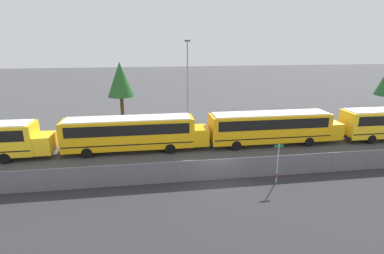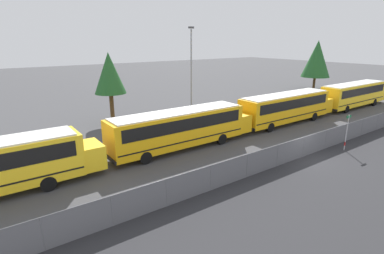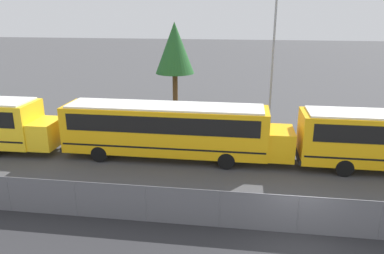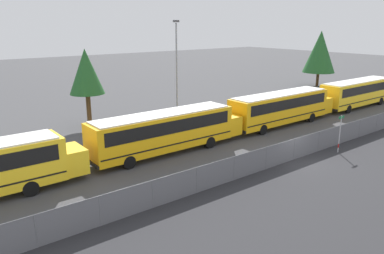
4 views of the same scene
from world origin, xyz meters
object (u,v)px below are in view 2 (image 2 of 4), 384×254
school_bus_1 (182,126)px  school_bus_3 (355,93)px  street_sign (347,132)px  tree_2 (109,74)px  light_pole (191,71)px  tree_1 (317,59)px  school_bus_2 (287,106)px

school_bus_1 → school_bus_3: size_ratio=1.00×
school_bus_1 → street_sign: size_ratio=4.49×
school_bus_3 → tree_2: size_ratio=1.78×
school_bus_1 → tree_2: size_ratio=1.78×
street_sign → light_pole: 16.52m
tree_1 → tree_2: (-39.04, -0.99, -0.09)m
light_pole → tree_2: (-7.88, 3.65, -0.07)m
school_bus_3 → tree_1: tree_1 is taller
school_bus_2 → street_sign: (-3.00, -8.10, -0.34)m
school_bus_2 → tree_1: tree_1 is taller
school_bus_2 → street_sign: 8.64m
street_sign → light_pole: size_ratio=0.30×
light_pole → tree_2: size_ratio=1.34×
school_bus_3 → tree_1: 15.97m
school_bus_3 → school_bus_1: bearing=179.4°
school_bus_3 → light_pole: (-21.47, 7.55, 3.52)m
street_sign → school_bus_1: bearing=142.5°
school_bus_3 → school_bus_2: bearing=179.1°
school_bus_3 → street_sign: size_ratio=4.49×
street_sign → tree_2: bearing=123.0°
school_bus_3 → street_sign: (-16.99, -7.87, -0.34)m
school_bus_2 → light_pole: (-7.49, 7.32, 3.52)m
tree_1 → school_bus_1: bearing=-162.3°
school_bus_1 → street_sign: (10.64, -8.18, -0.34)m
school_bus_1 → tree_2: (-1.72, 10.89, 3.46)m
street_sign → tree_1: 33.60m
light_pole → tree_2: 8.68m
street_sign → tree_1: size_ratio=0.34×
school_bus_2 → tree_2: tree_2 is taller
school_bus_1 → tree_1: 39.33m
tree_1 → tree_2: size_ratio=1.15×
school_bus_2 → tree_2: (-15.36, 10.97, 3.46)m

